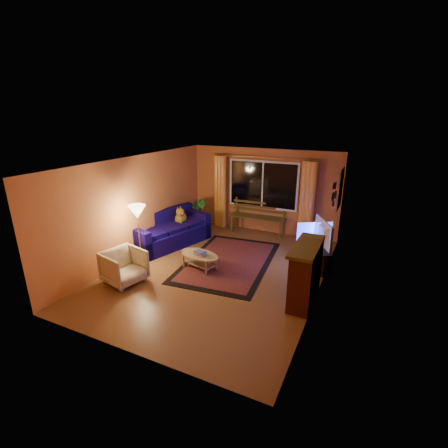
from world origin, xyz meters
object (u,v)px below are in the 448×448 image
at_px(armchair, 124,265).
at_px(tv_console, 317,255).
at_px(bench, 257,225).
at_px(sofa, 170,229).
at_px(floor_lamp, 139,237).
at_px(coffee_table, 200,261).

height_order(armchair, tv_console, armchair).
bearing_deg(bench, armchair, -113.42).
relative_size(sofa, floor_lamp, 1.50).
bearing_deg(armchair, sofa, 22.08).
xyz_separation_m(bench, sofa, (-1.86, -1.92, 0.20)).
xyz_separation_m(bench, coffee_table, (-0.39, -2.84, -0.07)).
xyz_separation_m(sofa, tv_console, (3.88, 0.44, -0.19)).
distance_m(bench, sofa, 2.67).
height_order(floor_lamp, coffee_table, floor_lamp).
height_order(armchair, floor_lamp, floor_lamp).
bearing_deg(floor_lamp, sofa, 96.00).
xyz_separation_m(armchair, coffee_table, (1.15, 1.24, -0.21)).
bearing_deg(sofa, floor_lamp, -67.53).
height_order(bench, floor_lamp, floor_lamp).
xyz_separation_m(armchair, floor_lamp, (-0.17, 0.75, 0.36)).
relative_size(bench, coffee_table, 1.64).
bearing_deg(sofa, armchair, -65.14).
bearing_deg(tv_console, sofa, 165.51).
bearing_deg(floor_lamp, tv_console, 26.37).
relative_size(armchair, floor_lamp, 0.53).
xyz_separation_m(sofa, floor_lamp, (0.15, -1.41, 0.30)).
distance_m(floor_lamp, tv_console, 4.19).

